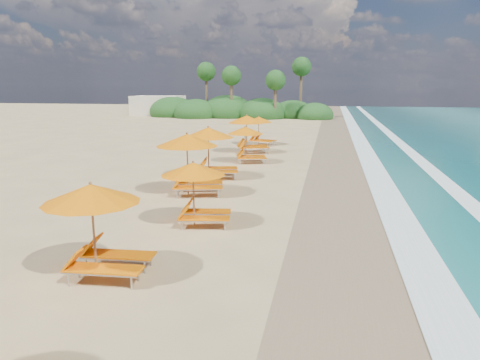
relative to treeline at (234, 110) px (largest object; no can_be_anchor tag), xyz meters
The scene contains 12 objects.
ground 46.60m from the treeline, 77.68° to the right, with size 160.00×160.00×0.00m, color tan.
wet_sand 47.61m from the treeline, 72.97° to the right, with size 4.00×160.00×0.01m, color #836C4E.
surf_foam 48.47m from the treeline, 69.92° to the right, with size 4.00×160.00×0.01m.
station_3 52.03m from the treeline, 81.43° to the right, with size 2.62×2.45×2.33m.
station_4 47.97m from the treeline, 79.32° to the right, with size 2.55×2.43×2.13m.
station_5 43.85m from the treeline, 80.21° to the right, with size 3.21×3.10×2.61m.
station_6 40.47m from the treeline, 79.44° to the right, with size 3.16×3.05×2.56m.
station_7 36.17m from the treeline, 76.67° to the right, with size 2.69×2.60×2.17m.
station_8 32.31m from the treeline, 76.12° to the right, with size 3.29×3.23×2.56m.
station_9 28.43m from the treeline, 73.93° to the right, with size 2.76×2.70×2.18m.
treeline is the anchor object (origin of this frame).
beach_building 12.32m from the treeline, 168.35° to the left, with size 7.00×5.00×2.80m, color beige.
Camera 1 is at (3.05, -15.20, 4.55)m, focal length 33.44 mm.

